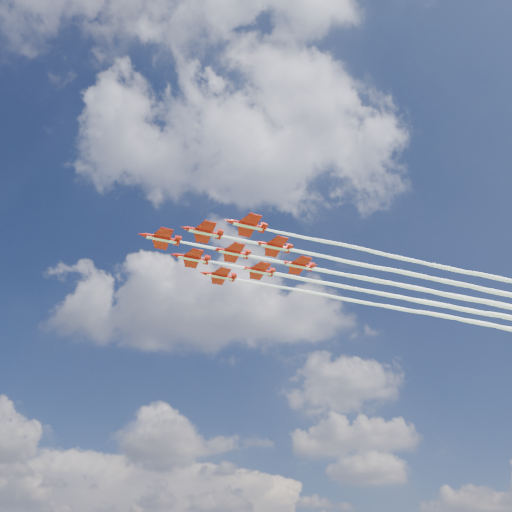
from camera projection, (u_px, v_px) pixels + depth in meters
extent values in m
cylinder|color=#B70F0A|center=(162.00, 238.00, 127.06)|extent=(7.92, 4.01, 1.11)
cone|color=#B70F0A|center=(142.00, 234.00, 125.67)|extent=(2.29, 1.78, 1.11)
cone|color=#B70F0A|center=(180.00, 242.00, 128.36)|extent=(1.78, 1.50, 1.01)
ellipsoid|color=black|center=(154.00, 235.00, 126.76)|extent=(2.29, 1.63, 0.72)
cube|color=#B70F0A|center=(164.00, 239.00, 127.17)|extent=(6.43, 9.83, 0.14)
cube|color=#B70F0A|center=(177.00, 241.00, 128.17)|extent=(2.65, 3.90, 0.12)
cube|color=#B70F0A|center=(178.00, 239.00, 128.73)|extent=(1.55, 0.73, 1.82)
cube|color=white|center=(161.00, 240.00, 126.78)|extent=(7.38, 3.64, 0.12)
cylinder|color=#B70F0A|center=(204.00, 232.00, 124.74)|extent=(7.92, 4.01, 1.11)
cone|color=#B70F0A|center=(184.00, 228.00, 123.36)|extent=(2.29, 1.78, 1.11)
cone|color=#B70F0A|center=(222.00, 236.00, 126.05)|extent=(1.78, 1.50, 1.01)
ellipsoid|color=black|center=(196.00, 229.00, 124.44)|extent=(2.29, 1.63, 0.72)
cube|color=#B70F0A|center=(206.00, 232.00, 124.86)|extent=(6.43, 9.83, 0.14)
cube|color=#B70F0A|center=(219.00, 235.00, 125.86)|extent=(2.65, 3.90, 0.12)
cube|color=#B70F0A|center=(220.00, 232.00, 126.42)|extent=(1.55, 0.73, 1.82)
cube|color=white|center=(204.00, 233.00, 124.46)|extent=(7.38, 3.64, 0.12)
cylinder|color=#B70F0A|center=(192.00, 258.00, 134.59)|extent=(7.92, 4.01, 1.11)
cone|color=#B70F0A|center=(174.00, 255.00, 133.20)|extent=(2.29, 1.78, 1.11)
cone|color=#B70F0A|center=(209.00, 261.00, 135.90)|extent=(1.78, 1.50, 1.01)
ellipsoid|color=black|center=(185.00, 255.00, 134.29)|extent=(2.29, 1.63, 0.72)
cube|color=#B70F0A|center=(194.00, 259.00, 134.70)|extent=(6.43, 9.83, 0.14)
cube|color=#B70F0A|center=(207.00, 261.00, 135.70)|extent=(2.65, 3.90, 0.12)
cube|color=#B70F0A|center=(208.00, 258.00, 136.26)|extent=(1.55, 0.73, 1.82)
cube|color=white|center=(192.00, 260.00, 134.31)|extent=(7.38, 3.64, 0.12)
cylinder|color=#B70F0A|center=(248.00, 225.00, 122.43)|extent=(7.92, 4.01, 1.11)
cone|color=#B70F0A|center=(228.00, 221.00, 121.04)|extent=(2.29, 1.78, 1.11)
cone|color=#B70F0A|center=(266.00, 229.00, 123.74)|extent=(1.78, 1.50, 1.01)
ellipsoid|color=black|center=(240.00, 222.00, 122.13)|extent=(2.29, 1.63, 0.72)
cube|color=#B70F0A|center=(250.00, 226.00, 122.54)|extent=(6.43, 9.83, 0.14)
cube|color=#B70F0A|center=(263.00, 228.00, 123.54)|extent=(2.65, 3.90, 0.12)
cube|color=#B70F0A|center=(264.00, 226.00, 124.11)|extent=(1.55, 0.73, 1.82)
cube|color=white|center=(248.00, 227.00, 122.15)|extent=(7.38, 3.64, 0.12)
cylinder|color=#B70F0A|center=(233.00, 252.00, 132.28)|extent=(7.92, 4.01, 1.11)
cone|color=#B70F0A|center=(214.00, 249.00, 130.89)|extent=(2.29, 1.78, 1.11)
cone|color=#B70F0A|center=(250.00, 256.00, 133.58)|extent=(1.78, 1.50, 1.01)
ellipsoid|color=black|center=(225.00, 249.00, 131.97)|extent=(2.29, 1.63, 0.72)
cube|color=#B70F0A|center=(234.00, 253.00, 132.39)|extent=(6.43, 9.83, 0.14)
cube|color=#B70F0A|center=(247.00, 255.00, 133.39)|extent=(2.65, 3.90, 0.12)
cube|color=#B70F0A|center=(248.00, 252.00, 133.95)|extent=(1.55, 0.73, 1.82)
cube|color=white|center=(233.00, 254.00, 131.99)|extent=(7.38, 3.64, 0.12)
cylinder|color=#B70F0A|center=(220.00, 276.00, 142.12)|extent=(7.92, 4.01, 1.11)
cone|color=#B70F0A|center=(202.00, 273.00, 140.73)|extent=(2.29, 1.78, 1.11)
cone|color=#B70F0A|center=(235.00, 279.00, 143.43)|extent=(1.78, 1.50, 1.01)
ellipsoid|color=black|center=(213.00, 273.00, 141.82)|extent=(2.29, 1.63, 0.72)
cube|color=#B70F0A|center=(221.00, 276.00, 142.23)|extent=(6.43, 9.83, 0.14)
cube|color=#B70F0A|center=(233.00, 278.00, 143.23)|extent=(2.65, 3.90, 0.12)
cube|color=#B70F0A|center=(234.00, 276.00, 143.80)|extent=(1.55, 0.73, 1.82)
cube|color=white|center=(220.00, 277.00, 141.84)|extent=(7.38, 3.64, 0.12)
cylinder|color=#B70F0A|center=(274.00, 246.00, 129.96)|extent=(7.92, 4.01, 1.11)
cone|color=#B70F0A|center=(256.00, 243.00, 128.57)|extent=(2.29, 1.78, 1.11)
cone|color=#B70F0A|center=(291.00, 250.00, 131.27)|extent=(1.78, 1.50, 1.01)
ellipsoid|color=black|center=(267.00, 243.00, 129.66)|extent=(2.29, 1.63, 0.72)
cube|color=#B70F0A|center=(276.00, 247.00, 130.07)|extent=(6.43, 9.83, 0.14)
cube|color=#B70F0A|center=(289.00, 249.00, 131.07)|extent=(2.65, 3.90, 0.12)
cube|color=#B70F0A|center=(289.00, 247.00, 131.64)|extent=(1.55, 0.73, 1.82)
cube|color=white|center=(275.00, 248.00, 129.68)|extent=(7.38, 3.64, 0.12)
cylinder|color=#B70F0A|center=(258.00, 271.00, 139.81)|extent=(7.92, 4.01, 1.11)
cone|color=#B70F0A|center=(241.00, 267.00, 138.42)|extent=(2.29, 1.78, 1.11)
cone|color=#B70F0A|center=(274.00, 274.00, 141.11)|extent=(1.78, 1.50, 1.01)
ellipsoid|color=black|center=(252.00, 268.00, 139.50)|extent=(2.29, 1.63, 0.72)
cube|color=#B70F0A|center=(260.00, 271.00, 139.92)|extent=(6.43, 9.83, 0.14)
cube|color=#B70F0A|center=(272.00, 273.00, 140.92)|extent=(2.65, 3.90, 0.12)
cube|color=#B70F0A|center=(272.00, 271.00, 141.48)|extent=(1.55, 0.73, 1.82)
cube|color=white|center=(258.00, 272.00, 139.52)|extent=(7.38, 3.64, 0.12)
cylinder|color=#B70F0A|center=(298.00, 265.00, 137.49)|extent=(7.92, 4.01, 1.11)
cone|color=#B70F0A|center=(281.00, 262.00, 136.10)|extent=(2.29, 1.78, 1.11)
cone|color=#B70F0A|center=(314.00, 268.00, 138.80)|extent=(1.78, 1.50, 1.01)
ellipsoid|color=black|center=(291.00, 262.00, 137.19)|extent=(2.29, 1.63, 0.72)
cube|color=#B70F0A|center=(300.00, 266.00, 137.60)|extent=(6.43, 9.83, 0.14)
cube|color=#B70F0A|center=(312.00, 268.00, 138.60)|extent=(2.65, 3.90, 0.12)
cube|color=#B70F0A|center=(312.00, 265.00, 139.17)|extent=(1.55, 0.73, 1.82)
cube|color=white|center=(298.00, 267.00, 137.21)|extent=(7.38, 3.64, 0.12)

